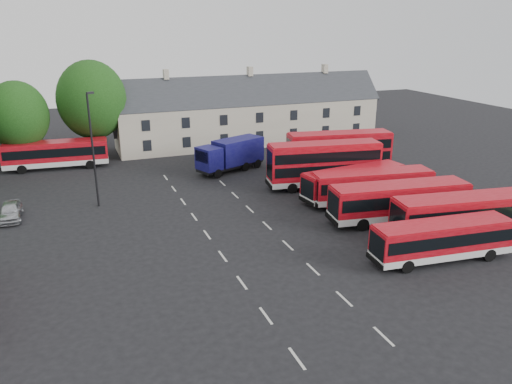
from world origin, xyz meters
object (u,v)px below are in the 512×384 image
(box_truck, at_px, (231,154))
(lamppost, at_px, (93,147))
(bus_row_a, at_px, (442,238))
(silver_car, at_px, (10,211))
(bus_dd_south, at_px, (324,162))

(box_truck, relative_size, lamppost, 0.82)
(bus_row_a, height_order, lamppost, lamppost)
(bus_row_a, xyz_separation_m, lamppost, (-20.99, 19.50, 3.68))
(bus_row_a, height_order, silver_car, bus_row_a)
(bus_row_a, distance_m, bus_dd_south, 17.15)
(lamppost, bearing_deg, bus_row_a, -42.90)
(bus_dd_south, height_order, box_truck, bus_dd_south)
(box_truck, xyz_separation_m, lamppost, (-14.54, -6.36, 3.43))
(bus_row_a, bearing_deg, box_truck, 109.64)
(bus_row_a, bearing_deg, silver_car, 151.64)
(silver_car, bearing_deg, box_truck, 18.42)
(box_truck, relative_size, silver_car, 1.95)
(bus_row_a, xyz_separation_m, bus_dd_south, (0.21, 17.13, 0.88))
(bus_dd_south, distance_m, box_truck, 11.00)
(bus_dd_south, height_order, lamppost, lamppost)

